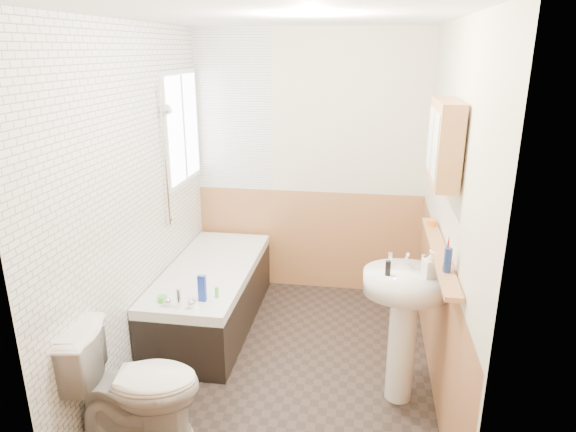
{
  "coord_description": "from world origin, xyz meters",
  "views": [
    {
      "loc": [
        0.56,
        -3.36,
        2.31
      ],
      "look_at": [
        0.0,
        0.15,
        1.15
      ],
      "focal_mm": 32.0,
      "sensor_mm": 36.0,
      "label": 1
    }
  ],
  "objects_px": {
    "toilet": "(135,385)",
    "sink": "(404,310)",
    "pine_shelf": "(439,252)",
    "medicine_cabinet": "(444,143)",
    "bathtub": "(211,294)"
  },
  "relations": [
    {
      "from": "bathtub",
      "to": "pine_shelf",
      "type": "xyz_separation_m",
      "value": [
        1.77,
        -0.68,
        0.78
      ]
    },
    {
      "from": "pine_shelf",
      "to": "bathtub",
      "type": "bearing_deg",
      "value": 158.95
    },
    {
      "from": "sink",
      "to": "pine_shelf",
      "type": "xyz_separation_m",
      "value": [
        0.2,
        0.09,
        0.39
      ]
    },
    {
      "from": "bathtub",
      "to": "sink",
      "type": "bearing_deg",
      "value": -26.07
    },
    {
      "from": "bathtub",
      "to": "medicine_cabinet",
      "type": "distance_m",
      "value": 2.38
    },
    {
      "from": "toilet",
      "to": "medicine_cabinet",
      "type": "relative_size",
      "value": 1.39
    },
    {
      "from": "pine_shelf",
      "to": "medicine_cabinet",
      "type": "xyz_separation_m",
      "value": [
        -0.03,
        0.04,
        0.71
      ]
    },
    {
      "from": "sink",
      "to": "pine_shelf",
      "type": "distance_m",
      "value": 0.44
    },
    {
      "from": "toilet",
      "to": "pine_shelf",
      "type": "distance_m",
      "value": 2.06
    },
    {
      "from": "bathtub",
      "to": "pine_shelf",
      "type": "bearing_deg",
      "value": -21.05
    },
    {
      "from": "toilet",
      "to": "sink",
      "type": "distance_m",
      "value": 1.76
    },
    {
      "from": "sink",
      "to": "medicine_cabinet",
      "type": "distance_m",
      "value": 1.11
    },
    {
      "from": "sink",
      "to": "pine_shelf",
      "type": "relative_size",
      "value": 0.79
    },
    {
      "from": "pine_shelf",
      "to": "medicine_cabinet",
      "type": "relative_size",
      "value": 2.37
    },
    {
      "from": "sink",
      "to": "toilet",
      "type": "bearing_deg",
      "value": -145.6
    }
  ]
}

